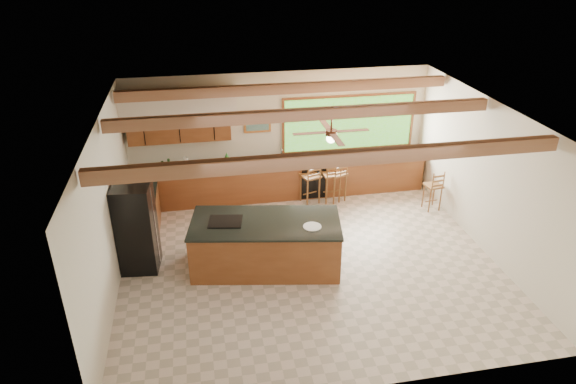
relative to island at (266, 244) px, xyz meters
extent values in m
plane|color=beige|center=(0.84, -0.01, -0.49)|extent=(7.20, 7.20, 0.00)
cube|color=beige|center=(0.84, 3.24, 1.01)|extent=(7.20, 0.04, 3.00)
cube|color=beige|center=(0.84, -3.26, 1.01)|extent=(7.20, 0.04, 3.00)
cube|color=beige|center=(-2.76, -0.01, 1.01)|extent=(0.04, 6.50, 3.00)
cube|color=beige|center=(4.44, -0.01, 1.01)|extent=(0.04, 6.50, 3.00)
cube|color=tan|center=(0.84, -0.01, 2.51)|extent=(7.20, 6.50, 0.04)
cube|color=#926549|center=(0.84, -1.61, 2.37)|extent=(7.10, 0.15, 0.22)
cube|color=#926549|center=(0.84, 0.49, 2.37)|extent=(7.10, 0.15, 0.22)
cube|color=#926549|center=(0.84, 2.29, 2.37)|extent=(7.10, 0.15, 0.22)
cube|color=brown|center=(-1.51, 3.05, 1.41)|extent=(2.30, 0.35, 0.70)
cube|color=beige|center=(-1.51, 2.98, 2.01)|extent=(2.60, 0.50, 0.48)
cylinder|color=#FFEABF|center=(-2.21, 2.98, 1.78)|extent=(0.10, 0.10, 0.01)
cylinder|color=#FFEABF|center=(-0.81, 2.98, 1.78)|extent=(0.10, 0.10, 0.01)
cube|color=#62B440|center=(2.54, 3.21, 1.18)|extent=(3.20, 0.04, 1.30)
cube|color=#AF7135|center=(0.29, 3.21, 1.36)|extent=(0.64, 0.03, 0.54)
cube|color=#42785B|center=(0.29, 3.19, 1.36)|extent=(0.54, 0.01, 0.44)
cube|color=brown|center=(0.84, 2.90, -0.05)|extent=(7.00, 0.65, 0.88)
cube|color=black|center=(0.84, 2.90, 0.41)|extent=(7.04, 0.69, 0.04)
cube|color=brown|center=(-2.42, 1.34, -0.05)|extent=(0.65, 2.35, 0.88)
cube|color=black|center=(-2.42, 1.34, 0.41)|extent=(0.69, 2.39, 0.04)
cube|color=black|center=(1.54, 2.57, -0.07)|extent=(0.60, 0.02, 0.78)
cube|color=silver|center=(0.84, 2.90, 0.41)|extent=(0.50, 0.38, 0.03)
cylinder|color=silver|center=(0.84, 3.10, 0.58)|extent=(0.03, 0.03, 0.30)
cylinder|color=silver|center=(0.84, 3.00, 0.71)|extent=(0.03, 0.20, 0.03)
cylinder|color=silver|center=(-1.43, 2.86, 0.57)|extent=(0.12, 0.12, 0.29)
cylinder|color=#1E441B|center=(-1.83, 3.06, 0.53)|extent=(0.06, 0.06, 0.20)
cylinder|color=#1E441B|center=(-1.97, 2.99, 0.52)|extent=(0.05, 0.05, 0.18)
cube|color=black|center=(3.70, 2.82, 0.48)|extent=(0.25, 0.21, 0.10)
cube|color=brown|center=(0.00, 0.00, -0.02)|extent=(2.94, 1.73, 0.93)
cube|color=black|center=(0.00, 0.00, 0.47)|extent=(2.99, 1.78, 0.04)
cube|color=black|center=(-0.73, 0.13, 0.50)|extent=(0.69, 0.59, 0.02)
cylinder|color=silver|center=(0.82, -0.35, 0.49)|extent=(0.34, 0.34, 0.02)
cube|color=black|center=(-2.38, 0.39, 0.38)|extent=(0.75, 0.73, 1.75)
cube|color=silver|center=(-2.04, 0.39, 0.38)|extent=(0.02, 0.05, 1.61)
cube|color=brown|center=(1.42, 2.44, 0.21)|extent=(0.52, 0.52, 0.04)
cylinder|color=brown|center=(1.26, 2.27, -0.15)|extent=(0.04, 0.04, 0.68)
cylinder|color=brown|center=(1.58, 2.27, -0.15)|extent=(0.04, 0.04, 0.68)
cylinder|color=brown|center=(1.26, 2.60, -0.15)|extent=(0.04, 0.04, 0.68)
cylinder|color=brown|center=(1.58, 2.60, -0.15)|extent=(0.04, 0.04, 0.68)
cube|color=brown|center=(1.93, 2.44, 0.21)|extent=(0.45, 0.45, 0.04)
cylinder|color=brown|center=(1.77, 2.27, -0.15)|extent=(0.04, 0.04, 0.68)
cylinder|color=brown|center=(2.10, 2.27, -0.15)|extent=(0.04, 0.04, 0.68)
cylinder|color=brown|center=(1.77, 2.60, -0.15)|extent=(0.04, 0.04, 0.68)
cylinder|color=brown|center=(2.10, 2.60, -0.15)|extent=(0.04, 0.04, 0.68)
cube|color=brown|center=(2.06, 2.44, 0.21)|extent=(0.53, 0.53, 0.04)
cylinder|color=brown|center=(1.89, 2.27, -0.15)|extent=(0.04, 0.04, 0.68)
cylinder|color=brown|center=(2.22, 2.27, -0.15)|extent=(0.04, 0.04, 0.68)
cylinder|color=brown|center=(1.89, 2.60, -0.15)|extent=(0.04, 0.04, 0.68)
cylinder|color=brown|center=(2.22, 2.60, -0.15)|extent=(0.04, 0.04, 0.68)
cube|color=brown|center=(4.14, 1.59, 0.11)|extent=(0.40, 0.40, 0.04)
cylinder|color=brown|center=(4.00, 1.44, -0.20)|extent=(0.03, 0.03, 0.58)
cylinder|color=brown|center=(4.28, 1.44, -0.20)|extent=(0.03, 0.03, 0.58)
cylinder|color=brown|center=(4.00, 1.73, -0.20)|extent=(0.03, 0.03, 0.58)
cylinder|color=brown|center=(4.28, 1.73, -0.20)|extent=(0.03, 0.03, 0.58)
camera|label=1|loc=(-1.10, -8.25, 5.28)|focal=32.00mm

